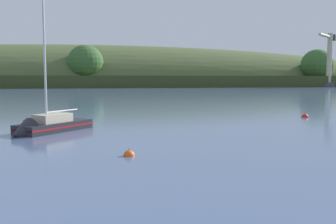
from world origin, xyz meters
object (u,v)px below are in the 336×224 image
Objects in this scene: dockside_crane at (329,60)px; mooring_buoy_midchannel at (305,117)px; mooring_buoy_foreground at (129,156)px; sailboat_midwater_white at (46,128)px.

dockside_crane is 29.31× the size of mooring_buoy_midchannel.
mooring_buoy_midchannel reaches higher than mooring_buoy_foreground.
dockside_crane is at bearing 179.62° from sailboat_midwater_white.
sailboat_midwater_white is 16.90× the size of mooring_buoy_foreground.
dockside_crane reaches higher than mooring_buoy_foreground.
sailboat_midwater_white is (-91.92, -126.08, -11.59)m from dockside_crane.
mooring_buoy_foreground is at bearing 12.82° from dockside_crane.
dockside_crane is 156.46m from sailboat_midwater_white.
sailboat_midwater_white is 14.34× the size of mooring_buoy_midchannel.
dockside_crane is at bearing 57.55° from mooring_buoy_foreground.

